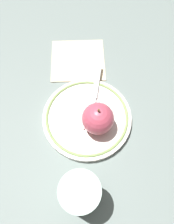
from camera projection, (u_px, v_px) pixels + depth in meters
ground_plane at (82, 130)px, 0.48m from camera, size 2.00×2.00×0.00m
plate at (87, 118)px, 0.48m from camera, size 0.19×0.19×0.02m
apple_red_whole at (98, 119)px, 0.43m from camera, size 0.07×0.07×0.07m
fork at (95, 93)px, 0.49m from camera, size 0.10×0.16×0.00m
drinking_glass at (80, 194)px, 0.37m from camera, size 0.07×0.07×0.10m
napkin_folded at (78, 60)px, 0.56m from camera, size 0.17×0.17×0.01m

